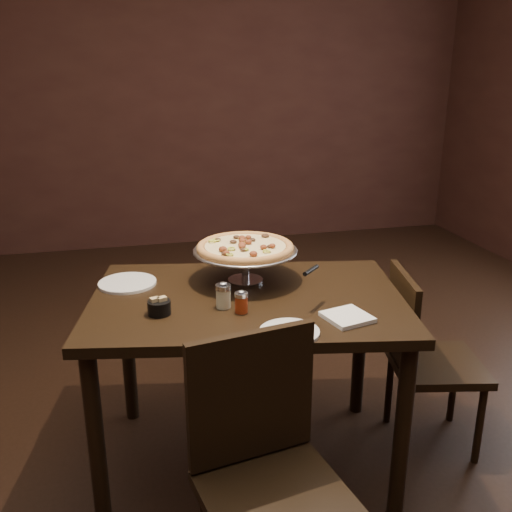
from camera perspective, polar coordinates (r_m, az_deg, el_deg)
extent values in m
cube|color=black|center=(2.71, -1.13, -20.77)|extent=(6.00, 7.00, 0.02)
cube|color=black|center=(5.58, -9.52, 15.15)|extent=(6.00, 0.02, 2.80)
cube|color=black|center=(2.36, -0.89, -4.55)|extent=(1.42, 1.08, 0.04)
cylinder|color=black|center=(2.30, -15.69, -17.48)|extent=(0.06, 0.06, 0.76)
cylinder|color=black|center=(2.34, 14.42, -16.72)|extent=(0.06, 0.06, 0.76)
cylinder|color=black|center=(2.91, -12.69, -9.13)|extent=(0.06, 0.06, 0.76)
cylinder|color=black|center=(2.94, 10.33, -8.67)|extent=(0.06, 0.06, 0.76)
cylinder|color=#B7B8BF|center=(2.52, -1.06, -2.42)|extent=(0.16, 0.16, 0.01)
cylinder|color=#B7B8BF|center=(2.50, -1.07, -1.01)|extent=(0.03, 0.03, 0.12)
cylinder|color=#B7B8BF|center=(2.48, -1.08, 0.40)|extent=(0.11, 0.11, 0.01)
cylinder|color=gray|center=(2.47, -1.08, 0.55)|extent=(0.45, 0.45, 0.01)
torus|color=gray|center=(2.47, -1.08, 0.57)|extent=(0.46, 0.46, 0.01)
cylinder|color=#9B5C2E|center=(2.47, -1.08, 0.77)|extent=(0.41, 0.41, 0.01)
torus|color=#9B5C2E|center=(2.47, -1.09, 0.87)|extent=(0.43, 0.43, 0.04)
cylinder|color=tan|center=(2.47, -1.09, 0.99)|extent=(0.35, 0.35, 0.01)
cylinder|color=beige|center=(2.24, -3.28, -4.24)|extent=(0.06, 0.06, 0.08)
cylinder|color=#B7B8BF|center=(2.22, -3.30, -3.11)|extent=(0.06, 0.06, 0.02)
ellipsoid|color=#B7B8BF|center=(2.22, -3.31, -2.74)|extent=(0.03, 0.03, 0.01)
cylinder|color=maroon|center=(2.20, -1.47, -4.86)|extent=(0.05, 0.05, 0.07)
cylinder|color=#B7B8BF|center=(2.18, -1.48, -3.89)|extent=(0.05, 0.05, 0.02)
ellipsoid|color=#B7B8BF|center=(2.18, -1.48, -3.57)|extent=(0.03, 0.03, 0.01)
cylinder|color=black|center=(2.22, -9.66, -5.10)|extent=(0.09, 0.09, 0.05)
cube|color=tan|center=(2.21, -10.06, -4.83)|extent=(0.04, 0.04, 0.06)
cube|color=tan|center=(2.21, -9.37, -4.78)|extent=(0.04, 0.04, 0.06)
cube|color=white|center=(2.18, 9.11, -6.05)|extent=(0.19, 0.19, 0.02)
cylinder|color=silver|center=(2.54, -12.74, -2.65)|extent=(0.25, 0.25, 0.01)
cylinder|color=silver|center=(2.05, 3.36, -7.57)|extent=(0.22, 0.22, 0.01)
cone|color=#B7B8BF|center=(2.22, 5.51, -1.53)|extent=(0.15, 0.15, 0.00)
cylinder|color=black|center=(2.22, 5.51, -1.46)|extent=(0.09, 0.10, 0.02)
cube|color=black|center=(3.27, -1.72, -5.03)|extent=(0.41, 0.41, 0.04)
cube|color=black|center=(3.02, -1.21, -2.32)|extent=(0.39, 0.05, 0.41)
cylinder|color=black|center=(3.52, 0.44, -6.94)|extent=(0.03, 0.03, 0.38)
cylinder|color=black|center=(3.48, -4.69, -7.34)|extent=(0.03, 0.03, 0.38)
cylinder|color=black|center=(3.25, 1.55, -9.28)|extent=(0.03, 0.03, 0.38)
cylinder|color=black|center=(3.20, -4.03, -9.76)|extent=(0.03, 0.03, 0.38)
cube|color=black|center=(1.90, 2.12, -23.26)|extent=(0.50, 0.50, 0.04)
cube|color=black|center=(1.88, -0.47, -13.80)|extent=(0.43, 0.11, 0.45)
cylinder|color=black|center=(2.23, 4.30, -23.70)|extent=(0.04, 0.04, 0.42)
cube|color=black|center=(2.78, 17.60, -10.34)|extent=(0.47, 0.47, 0.04)
cube|color=black|center=(2.62, 14.38, -6.05)|extent=(0.11, 0.39, 0.42)
cylinder|color=black|center=(2.81, 21.45, -15.44)|extent=(0.03, 0.03, 0.39)
cylinder|color=black|center=(3.06, 19.14, -12.20)|extent=(0.03, 0.03, 0.39)
cylinder|color=black|center=(2.71, 14.94, -16.12)|extent=(0.03, 0.03, 0.39)
cylinder|color=black|center=(2.97, 13.19, -12.66)|extent=(0.03, 0.03, 0.39)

